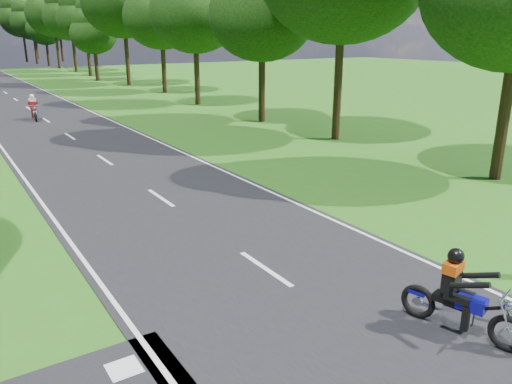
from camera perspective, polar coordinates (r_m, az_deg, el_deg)
ground at (r=9.86m, az=7.73°, el=-13.10°), size 160.00×160.00×0.00m
rider_near_blue at (r=9.36m, az=22.64°, el=-10.62°), size 1.09×1.95×1.55m
rider_far_red at (r=33.48m, az=-24.10°, el=8.84°), size 0.77×1.90×1.54m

